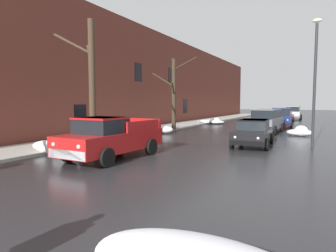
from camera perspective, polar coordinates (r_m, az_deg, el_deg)
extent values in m
cube|color=#A8A399|center=(22.71, -6.33, -1.19)|extent=(3.34, 80.00, 0.12)
cube|color=brown|center=(23.98, -10.80, 9.97)|extent=(0.60, 80.00, 9.24)
cube|color=black|center=(20.81, -16.61, 1.80)|extent=(0.08, 1.10, 1.60)
cube|color=black|center=(35.26, 3.32, 3.84)|extent=(0.08, 1.10, 1.60)
cube|color=black|center=(26.52, -5.80, 10.31)|extent=(0.08, 1.10, 1.60)
cube|color=black|center=(31.99, 0.53, 9.72)|extent=(0.08, 1.10, 1.60)
ellipsoid|color=white|center=(14.37, -20.73, -3.84)|extent=(2.96, 1.07, 0.63)
ellipsoid|color=white|center=(14.21, -19.07, -4.27)|extent=(0.53, 0.44, 0.44)
ellipsoid|color=white|center=(22.17, -1.14, -0.68)|extent=(1.78, 0.92, 0.61)
ellipsoid|color=white|center=(22.44, -1.93, -0.51)|extent=(0.83, 0.69, 0.69)
ellipsoid|color=white|center=(22.48, 24.14, -1.16)|extent=(1.74, 0.92, 0.49)
ellipsoid|color=white|center=(22.33, 24.36, -0.87)|extent=(0.90, 0.75, 0.75)
ellipsoid|color=white|center=(32.31, 8.23, 0.82)|extent=(3.04, 1.46, 0.47)
ellipsoid|color=white|center=(32.29, 9.29, 1.01)|extent=(0.84, 0.70, 0.70)
cylinder|color=#423323|center=(16.13, -14.45, 7.91)|extent=(0.34, 0.34, 6.64)
cylinder|color=#423323|center=(17.39, -14.54, 13.82)|extent=(1.51, 1.69, 0.94)
cylinder|color=#423323|center=(17.27, -14.38, 18.07)|extent=(0.95, 1.27, 1.18)
cylinder|color=#423323|center=(17.04, -17.95, 14.84)|extent=(2.36, 0.50, 1.28)
cylinder|color=#423323|center=(16.93, -14.93, 12.92)|extent=(1.14, 0.94, 1.40)
cylinder|color=#382B1E|center=(24.16, 1.14, 5.99)|extent=(0.35, 0.35, 5.86)
cylinder|color=#382B1E|center=(24.78, -0.95, 8.92)|extent=(2.14, 0.29, 1.23)
cylinder|color=#382B1E|center=(23.48, 0.98, 7.24)|extent=(0.65, 1.42, 1.00)
cylinder|color=#382B1E|center=(24.23, 3.31, 11.97)|extent=(1.79, 0.64, 1.01)
cube|color=red|center=(12.58, -10.66, -2.82)|extent=(2.00, 5.05, 0.76)
cube|color=black|center=(11.98, -12.84, 0.14)|extent=(1.70, 1.64, 0.64)
cube|color=red|center=(11.96, -12.87, 1.48)|extent=(1.73, 1.69, 0.08)
cube|color=red|center=(12.79, -4.75, 0.07)|extent=(0.16, 2.41, 0.44)
cube|color=red|center=(13.86, -10.91, 0.35)|extent=(0.16, 2.41, 0.44)
cube|color=red|center=(14.49, -4.51, 0.60)|extent=(1.79, 0.14, 0.44)
cube|color=#B7B7BC|center=(10.86, -18.91, -5.23)|extent=(1.79, 0.16, 0.32)
sphere|color=white|center=(10.34, -16.84, -3.87)|extent=(0.16, 0.16, 0.16)
sphere|color=white|center=(11.25, -21.21, -3.31)|extent=(0.16, 0.16, 0.16)
cylinder|color=black|center=(10.89, -11.76, -6.01)|extent=(0.24, 0.72, 0.72)
cylinder|color=black|center=(12.22, -18.65, -5.00)|extent=(0.24, 0.72, 0.72)
cylinder|color=black|center=(13.28, -3.27, -4.01)|extent=(0.24, 0.72, 0.72)
cylinder|color=black|center=(14.39, -9.78, -3.40)|extent=(0.24, 0.72, 0.72)
cube|color=black|center=(16.43, 16.09, -1.68)|extent=(1.89, 4.31, 0.60)
cube|color=black|center=(16.59, 16.24, 0.32)|extent=(1.54, 2.27, 0.52)
cube|color=black|center=(16.58, 16.26, 1.11)|extent=(1.57, 2.32, 0.06)
cube|color=black|center=(14.44, 14.92, -3.22)|extent=(1.61, 0.21, 0.22)
cube|color=black|center=(18.48, 16.99, -1.58)|extent=(1.61, 0.21, 0.22)
cylinder|color=black|center=(15.08, 18.53, -3.44)|extent=(0.22, 0.61, 0.60)
cylinder|color=black|center=(15.34, 12.26, -3.17)|extent=(0.22, 0.61, 0.60)
cylinder|color=black|center=(17.67, 19.38, -2.31)|extent=(0.22, 0.61, 0.60)
cylinder|color=black|center=(17.88, 14.00, -2.10)|extent=(0.22, 0.61, 0.60)
sphere|color=silver|center=(14.30, 17.03, -2.30)|extent=(0.14, 0.14, 0.14)
sphere|color=silver|center=(14.47, 12.84, -2.13)|extent=(0.14, 0.14, 0.14)
cube|color=slate|center=(23.78, 18.45, 0.50)|extent=(2.03, 4.73, 0.80)
cube|color=black|center=(23.78, 18.52, 2.28)|extent=(1.71, 3.33, 0.68)
cube|color=slate|center=(23.78, 18.54, 3.03)|extent=(1.75, 3.39, 0.06)
cube|color=#303032|center=(21.59, 17.16, -0.61)|extent=(1.76, 0.21, 0.22)
cube|color=#303032|center=(26.02, 19.49, 0.19)|extent=(1.76, 0.21, 0.22)
cylinder|color=black|center=(22.22, 19.95, -0.85)|extent=(0.22, 0.69, 0.68)
cylinder|color=black|center=(22.63, 15.40, -0.64)|extent=(0.22, 0.69, 0.68)
cylinder|color=black|center=(25.05, 21.17, -0.30)|extent=(0.22, 0.69, 0.68)
cylinder|color=black|center=(25.41, 17.10, -0.12)|extent=(0.22, 0.69, 0.68)
sphere|color=silver|center=(21.41, 18.68, 0.28)|extent=(0.14, 0.14, 0.14)
sphere|color=silver|center=(21.68, 15.67, 0.40)|extent=(0.14, 0.14, 0.14)
cube|color=navy|center=(29.53, 21.02, 1.19)|extent=(2.16, 4.36, 0.80)
cube|color=black|center=(29.54, 21.06, 2.62)|extent=(1.79, 3.08, 0.68)
cube|color=navy|center=(29.53, 21.08, 3.22)|extent=(1.83, 3.14, 0.06)
cube|color=black|center=(27.49, 20.91, 0.37)|extent=(1.73, 0.28, 0.22)
cube|color=black|center=(31.59, 21.08, 0.88)|extent=(1.73, 0.28, 0.22)
cylinder|color=black|center=(28.24, 22.77, 0.18)|extent=(0.24, 0.69, 0.68)
cylinder|color=black|center=(28.28, 19.11, 0.29)|extent=(0.24, 0.69, 0.68)
cylinder|color=black|center=(30.85, 22.72, 0.53)|extent=(0.24, 0.69, 0.68)
cylinder|color=black|center=(30.88, 19.37, 0.63)|extent=(0.24, 0.69, 0.68)
sphere|color=silver|center=(27.43, 22.13, 1.08)|extent=(0.14, 0.14, 0.14)
sphere|color=silver|center=(27.46, 19.74, 1.15)|extent=(0.14, 0.14, 0.14)
cube|color=red|center=(36.99, 21.49, 1.59)|extent=(1.86, 4.04, 0.60)
cube|color=black|center=(37.16, 21.56, 2.46)|extent=(1.55, 2.12, 0.52)
cube|color=red|center=(37.16, 21.57, 2.82)|extent=(1.59, 2.16, 0.06)
cube|color=#520B0B|center=(35.08, 21.03, 1.16)|extent=(1.69, 0.18, 0.22)
cube|color=#520B0B|center=(38.92, 21.88, 1.45)|extent=(1.69, 0.18, 0.22)
cylinder|color=black|center=(35.67, 22.60, 0.97)|extent=(0.20, 0.61, 0.60)
cylinder|color=black|center=(35.92, 19.80, 1.08)|extent=(0.20, 0.61, 0.60)
cylinder|color=black|center=(38.12, 23.05, 1.17)|extent=(0.20, 0.61, 0.60)
cylinder|color=black|center=(38.35, 20.43, 1.27)|extent=(0.20, 0.61, 0.60)
sphere|color=silver|center=(34.96, 21.95, 1.55)|extent=(0.14, 0.14, 0.14)
sphere|color=silver|center=(35.12, 20.13, 1.61)|extent=(0.14, 0.14, 0.14)
cube|color=#B7B7BC|center=(43.14, 23.01, 2.12)|extent=(1.92, 4.52, 0.80)
cube|color=black|center=(43.17, 23.05, 3.10)|extent=(1.64, 3.16, 0.68)
cube|color=#B7B7BC|center=(43.16, 23.06, 3.51)|extent=(1.68, 3.23, 0.06)
cube|color=#525254|center=(40.96, 22.78, 1.62)|extent=(1.83, 0.14, 0.22)
cube|color=#525254|center=(45.34, 23.19, 1.86)|extent=(1.83, 0.14, 0.22)
cylinder|color=black|center=(41.71, 24.17, 1.45)|extent=(0.19, 0.68, 0.68)
cylinder|color=black|center=(41.85, 21.56, 1.54)|extent=(0.19, 0.68, 0.68)
cylinder|color=black|center=(44.49, 24.35, 1.62)|extent=(0.19, 0.68, 0.68)
cylinder|color=black|center=(44.62, 21.90, 1.71)|extent=(0.19, 0.68, 0.68)
sphere|color=silver|center=(40.88, 23.65, 2.09)|extent=(0.14, 0.14, 0.14)
sphere|color=silver|center=(40.97, 21.95, 2.15)|extent=(0.14, 0.14, 0.14)
cylinder|color=#28282D|center=(17.14, 26.48, 6.91)|extent=(0.14, 0.14, 6.36)
ellipsoid|color=beige|center=(17.62, 26.89, 17.74)|extent=(0.44, 0.24, 0.20)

